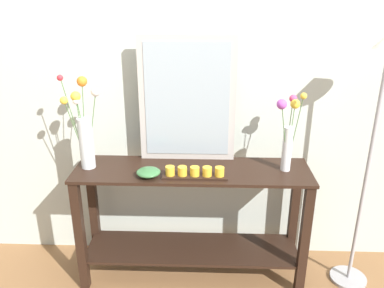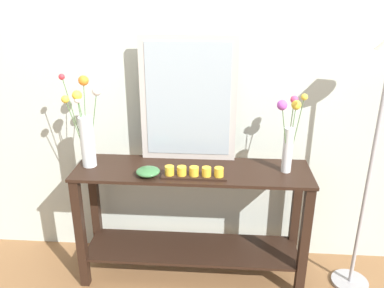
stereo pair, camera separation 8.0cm
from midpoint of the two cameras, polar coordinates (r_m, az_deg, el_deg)
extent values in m
cube|color=brown|center=(2.92, 0.83, -18.16)|extent=(7.00, 6.00, 0.02)
cube|color=beige|center=(2.61, 1.41, 10.42)|extent=(6.40, 0.08, 2.70)
cube|color=black|center=(2.48, 0.93, -3.87)|extent=(1.48, 0.40, 0.02)
cube|color=black|center=(2.79, 0.85, -14.86)|extent=(1.42, 0.36, 0.02)
cube|color=black|center=(2.67, -14.93, -12.52)|extent=(0.06, 0.06, 0.78)
cube|color=black|center=(2.61, 16.72, -13.68)|extent=(0.06, 0.06, 0.78)
cube|color=black|center=(2.93, -12.95, -9.03)|extent=(0.06, 0.06, 0.78)
cube|color=black|center=(2.87, 15.42, -9.98)|extent=(0.06, 0.06, 0.78)
cube|color=#B7B2AD|center=(2.50, 0.37, 6.36)|extent=(0.61, 0.03, 0.80)
cube|color=#9EADB7|center=(2.49, 0.35, 6.27)|extent=(0.53, 0.00, 0.72)
cylinder|color=silver|center=(2.54, -13.95, 0.30)|extent=(0.09, 0.09, 0.32)
cylinder|color=#4C753D|center=(2.53, -14.27, 2.01)|extent=(0.05, 0.02, 0.44)
sphere|color=yellow|center=(2.47, -15.34, 6.79)|extent=(0.06, 0.06, 0.06)
cylinder|color=#4C753D|center=(2.51, -15.26, 1.64)|extent=(0.09, 0.05, 0.43)
sphere|color=yellow|center=(2.44, -16.91, 6.19)|extent=(0.05, 0.05, 0.05)
cylinder|color=#4C753D|center=(2.52, -14.21, 2.95)|extent=(0.02, 0.06, 0.52)
sphere|color=orange|center=(2.48, -14.47, 8.85)|extent=(0.06, 0.06, 0.06)
cylinder|color=#4C753D|center=(2.50, -13.21, 2.24)|extent=(0.09, 0.01, 0.47)
sphere|color=silver|center=(2.43, -12.66, 7.44)|extent=(0.05, 0.05, 0.05)
cylinder|color=#4C753D|center=(2.51, -15.53, 3.15)|extent=(0.11, 0.01, 0.55)
sphere|color=red|center=(2.46, -17.35, 9.25)|extent=(0.04, 0.04, 0.04)
cylinder|color=#4C753D|center=(2.53, -14.52, 1.65)|extent=(0.03, 0.01, 0.41)
sphere|color=silver|center=(2.47, -15.28, 6.15)|extent=(0.04, 0.04, 0.04)
cylinder|color=silver|center=(2.47, 14.52, -0.88)|extent=(0.06, 0.06, 0.28)
cylinder|color=#4C753D|center=(2.47, 14.78, 1.27)|extent=(0.04, 0.08, 0.42)
sphere|color=#EA4275|center=(2.45, 15.46, 6.19)|extent=(0.05, 0.05, 0.05)
cylinder|color=#4C753D|center=(2.42, 14.20, 0.83)|extent=(0.08, 0.05, 0.42)
sphere|color=#B24CB7|center=(2.33, 13.83, 5.47)|extent=(0.06, 0.06, 0.06)
cylinder|color=#4C753D|center=(2.47, 15.01, 0.87)|extent=(0.04, 0.06, 0.40)
sphere|color=yellow|center=(2.43, 15.71, 5.43)|extent=(0.06, 0.06, 0.06)
cylinder|color=#4C753D|center=(2.43, 15.61, 1.37)|extent=(0.06, 0.04, 0.46)
sphere|color=yellow|center=(2.35, 16.85, 6.50)|extent=(0.04, 0.04, 0.04)
cube|color=black|center=(2.38, 1.27, -4.68)|extent=(0.39, 0.09, 0.01)
cylinder|color=gold|center=(2.37, -2.30, -3.84)|extent=(0.06, 0.06, 0.05)
cylinder|color=gold|center=(2.37, -0.51, -3.90)|extent=(0.06, 0.06, 0.05)
cylinder|color=gold|center=(2.36, 1.28, -3.95)|extent=(0.06, 0.06, 0.05)
cylinder|color=gold|center=(2.36, 3.08, -4.00)|extent=(0.06, 0.06, 0.05)
cylinder|color=gold|center=(2.36, 4.88, -4.05)|extent=(0.06, 0.06, 0.05)
cylinder|color=#38703D|center=(2.40, -5.38, -4.52)|extent=(0.06, 0.06, 0.01)
ellipsoid|color=#38703D|center=(2.39, -5.40, -3.97)|extent=(0.14, 0.14, 0.04)
cylinder|color=#9E9EA3|center=(3.03, 22.51, -17.87)|extent=(0.24, 0.24, 0.02)
cylinder|color=#9E9EA3|center=(2.63, 24.89, -4.58)|extent=(0.02, 0.02, 1.53)
camera|label=1|loc=(0.04, -89.05, 0.38)|focal=37.00mm
camera|label=2|loc=(0.04, 90.95, -0.38)|focal=37.00mm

